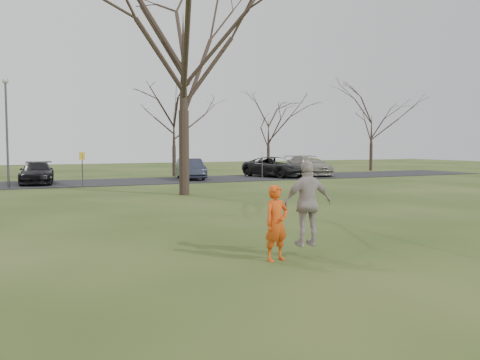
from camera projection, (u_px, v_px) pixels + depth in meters
name	position (u px, v px, depth m)	size (l,w,h in m)	color
ground	(318.00, 261.00, 10.78)	(120.00, 120.00, 0.00)	#1E380F
parking_strip	(108.00, 182.00, 33.42)	(62.00, 6.50, 0.04)	black
player_defender	(276.00, 223.00, 10.81)	(0.60, 0.39, 1.64)	#E14B12
car_3	(37.00, 173.00, 31.88)	(1.96, 4.82, 1.40)	black
car_5	(191.00, 169.00, 36.15)	(1.56, 4.47, 1.47)	#2A2E3F
car_6	(276.00, 167.00, 38.76)	(2.55, 5.54, 1.54)	black
car_7	(309.00, 165.00, 40.60)	(2.25, 5.53, 1.60)	gray
catching_play	(308.00, 203.00, 11.17)	(1.17, 0.59, 2.00)	#B2A4A0
lamp_post	(6.00, 119.00, 28.38)	(0.34, 0.34, 6.27)	#47474C
sign_yellow	(82.00, 163.00, 29.77)	(0.35, 0.35, 2.08)	#47474C
sign_white	(262.00, 160.00, 34.79)	(0.35, 0.35, 2.08)	#47474C
big_tree	(183.00, 53.00, 24.72)	(9.00, 9.00, 14.00)	#352821
small_tree_row	(152.00, 127.00, 39.57)	(55.00, 5.90, 8.50)	#352821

